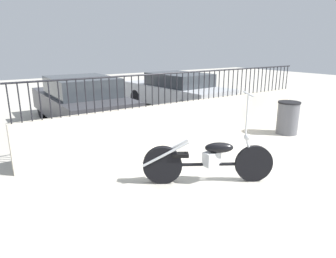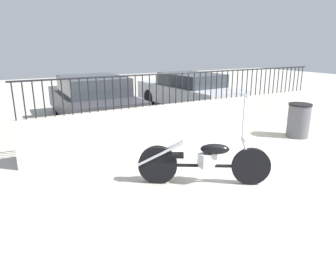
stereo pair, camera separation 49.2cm
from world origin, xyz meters
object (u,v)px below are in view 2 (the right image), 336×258
at_px(trash_bin, 299,120).
at_px(car_silver, 188,91).
at_px(car_dark_grey, 92,99).
at_px(motorcycle_black, 197,161).

relative_size(trash_bin, car_silver, 0.19).
distance_m(trash_bin, car_dark_grey, 5.88).
height_order(motorcycle_black, car_dark_grey, motorcycle_black).
xyz_separation_m(trash_bin, car_dark_grey, (-4.18, 4.13, 0.27)).
distance_m(motorcycle_black, car_dark_grey, 5.15).
relative_size(motorcycle_black, car_dark_grey, 0.44).
distance_m(car_dark_grey, car_silver, 3.53).
bearing_deg(car_silver, motorcycle_black, 143.97).
relative_size(motorcycle_black, trash_bin, 2.28).
distance_m(motorcycle_black, car_silver, 6.11).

